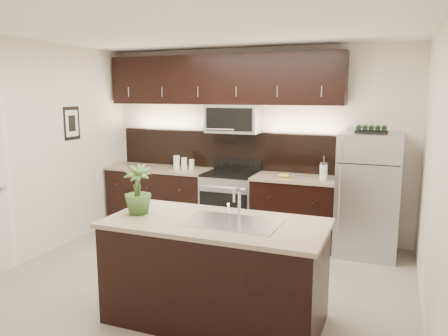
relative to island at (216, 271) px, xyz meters
name	(u,v)px	position (x,y,z in m)	size (l,w,h in m)	color
ground	(198,284)	(-0.48, 0.63, -0.47)	(4.50, 4.50, 0.00)	gray
room_walls	(185,129)	(-0.59, 0.59, 1.22)	(4.52, 4.02, 2.71)	silver
counter_run	(218,203)	(-0.93, 2.32, 0.00)	(3.51, 0.65, 0.94)	black
upper_fixtures	(223,88)	(-0.91, 2.47, 1.67)	(3.49, 0.40, 1.66)	black
island	(216,271)	(0.00, 0.00, 0.00)	(1.96, 0.96, 0.94)	black
sink_faucet	(232,221)	(0.15, 0.01, 0.48)	(0.84, 0.50, 0.28)	silver
refrigerator	(368,195)	(1.16, 2.26, 0.31)	(0.76, 0.68, 1.57)	#B2B2B7
wine_rack	(372,129)	(1.16, 2.26, 1.14)	(0.39, 0.24, 0.09)	black
plant	(138,190)	(-0.77, -0.04, 0.70)	(0.26, 0.26, 0.46)	#365823
canisters	(182,163)	(-1.50, 2.31, 0.56)	(0.29, 0.18, 0.21)	silver
french_press	(323,171)	(0.59, 2.27, 0.58)	(0.11, 0.11, 0.30)	silver
bananas	(281,175)	(0.03, 2.24, 0.49)	(0.16, 0.12, 0.05)	yellow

